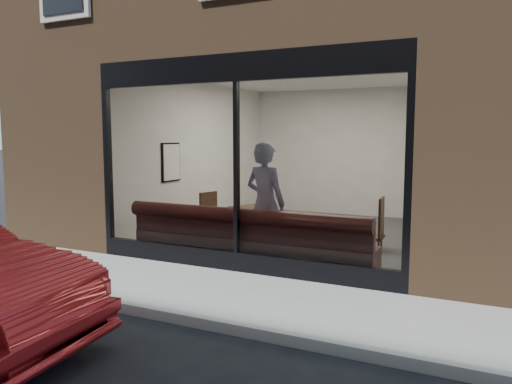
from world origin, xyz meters
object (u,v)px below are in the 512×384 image
at_px(cafe_table_right, 291,215).
at_px(cafe_chair_left, 202,227).
at_px(banquette, 249,251).
at_px(person, 265,203).
at_px(cafe_table_left, 252,208).
at_px(cafe_chair_right, 370,237).

relative_size(cafe_table_right, cafe_chair_left, 1.59).
relative_size(banquette, person, 2.07).
height_order(cafe_table_left, cafe_chair_right, cafe_table_left).
distance_m(banquette, cafe_table_right, 0.91).
distance_m(cafe_chair_left, cafe_chair_right, 3.22).
xyz_separation_m(banquette, cafe_chair_left, (-1.72, 1.36, 0.01)).
bearing_deg(cafe_table_right, cafe_chair_right, 52.14).
relative_size(cafe_table_right, cafe_chair_right, 1.45).
xyz_separation_m(banquette, person, (0.16, 0.25, 0.74)).
bearing_deg(person, cafe_table_right, -121.03).
bearing_deg(cafe_chair_left, banquette, 158.72).
relative_size(person, cafe_chair_left, 4.52).
bearing_deg(cafe_chair_left, cafe_table_left, -176.21).
bearing_deg(cafe_table_left, banquette, -65.94).
distance_m(person, cafe_chair_left, 2.30).
xyz_separation_m(person, cafe_table_right, (0.31, 0.33, -0.22)).
distance_m(cafe_table_left, cafe_chair_left, 1.37).
distance_m(person, cafe_chair_right, 2.19).
bearing_deg(cafe_chair_left, cafe_chair_right, -153.94).
bearing_deg(person, cafe_chair_right, -117.29).
height_order(banquette, cafe_chair_left, banquette).
distance_m(banquette, person, 0.80).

